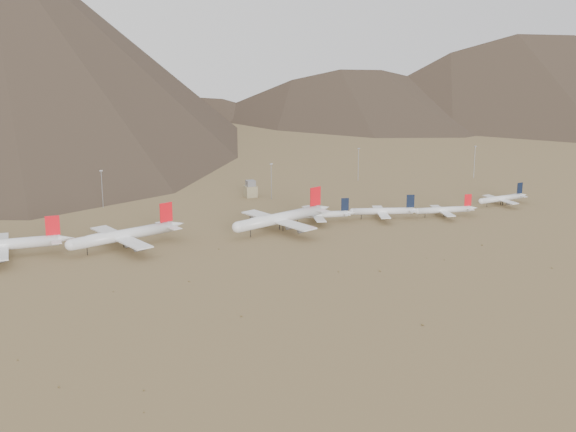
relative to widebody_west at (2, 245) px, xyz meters
name	(u,v)px	position (x,y,z in m)	size (l,w,h in m)	color
ground	(269,245)	(141.05, -30.22, -7.21)	(3000.00, 3000.00, 0.00)	#957A4D
widebody_west	(2,245)	(0.00, 0.00, 0.00)	(70.49, 54.15, 20.92)	white
widebody_centre	(123,235)	(63.64, -5.67, 0.33)	(71.27, 56.61, 21.89)	white
widebody_east	(280,218)	(158.25, -2.91, 0.62)	(73.26, 58.45, 22.73)	white
narrowbody_a	(320,215)	(188.73, 7.01, -2.39)	(44.41, 32.62, 14.87)	white
narrowbody_b	(384,211)	(230.49, -0.16, -2.22)	(45.23, 33.59, 15.40)	white
narrowbody_c	(445,210)	(269.38, -9.96, -2.62)	(42.56, 31.09, 14.16)	white
narrowbody_d	(502,198)	(323.77, 4.24, -2.67)	(42.39, 30.65, 14.01)	white
control_tower	(251,190)	(171.05, 89.78, -1.90)	(8.00, 8.00, 12.00)	gray
mast_west	(102,187)	(67.84, 95.65, 6.99)	(2.00, 0.60, 25.70)	gray
mast_centre	(271,180)	(182.18, 77.27, 6.99)	(2.00, 0.60, 25.70)	gray
mast_east	(358,163)	(268.02, 113.84, 6.99)	(2.00, 0.60, 25.70)	gray
mast_far_east	(475,160)	(358.39, 89.66, 6.99)	(2.00, 0.60, 25.70)	gray
desert_scrub	(364,295)	(153.79, -124.39, -6.91)	(427.42, 178.29, 0.80)	brown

